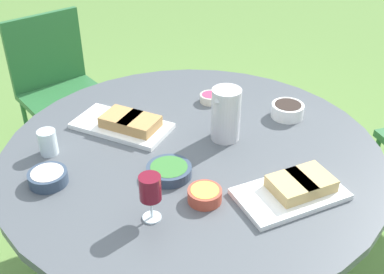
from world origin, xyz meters
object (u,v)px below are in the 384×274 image
(water_pitcher, at_px, (226,114))
(wine_glass, at_px, (150,190))
(chair_near_right, at_px, (58,82))
(dining_table, at_px, (192,169))

(water_pitcher, distance_m, wine_glass, 0.53)
(water_pitcher, bearing_deg, chair_near_right, -90.50)
(wine_glass, bearing_deg, water_pitcher, -165.01)
(dining_table, xyz_separation_m, chair_near_right, (-0.16, -1.22, -0.10))
(chair_near_right, bearing_deg, water_pitcher, 89.50)
(wine_glass, bearing_deg, chair_near_right, -110.74)
(dining_table, height_order, water_pitcher, water_pitcher)
(chair_near_right, xyz_separation_m, water_pitcher, (0.01, 1.25, 0.29))
(water_pitcher, xyz_separation_m, wine_glass, (0.51, 0.14, 0.01))
(dining_table, height_order, wine_glass, wine_glass)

